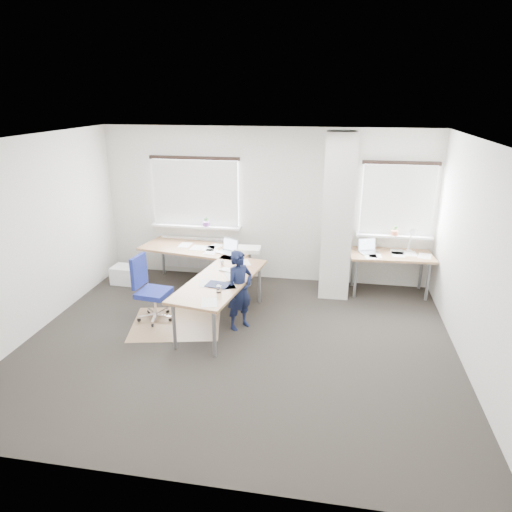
% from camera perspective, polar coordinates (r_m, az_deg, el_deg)
% --- Properties ---
extents(ground, '(6.00, 6.00, 0.00)m').
position_cam_1_polar(ground, '(6.58, -2.26, -10.78)').
color(ground, black).
rests_on(ground, ground).
extents(room_shell, '(6.04, 5.04, 2.82)m').
position_cam_1_polar(room_shell, '(6.29, 0.02, 5.06)').
color(room_shell, beige).
rests_on(room_shell, ground).
extents(floor_mat, '(1.52, 1.37, 0.01)m').
position_cam_1_polar(floor_mat, '(7.17, -9.93, -8.30)').
color(floor_mat, '#977552').
rests_on(floor_mat, ground).
extents(white_crate, '(0.55, 0.40, 0.32)m').
position_cam_1_polar(white_crate, '(8.80, -15.77, -2.26)').
color(white_crate, white).
rests_on(white_crate, ground).
extents(desk_main, '(2.40, 2.98, 0.96)m').
position_cam_1_polar(desk_main, '(7.52, -5.67, -1.00)').
color(desk_main, olive).
rests_on(desk_main, ground).
extents(desk_side, '(1.44, 0.79, 1.22)m').
position_cam_1_polar(desk_side, '(8.20, 16.50, -0.02)').
color(desk_side, olive).
rests_on(desk_side, ground).
extents(task_chair, '(0.56, 0.56, 1.03)m').
position_cam_1_polar(task_chair, '(7.26, -12.85, -5.67)').
color(task_chair, navy).
rests_on(task_chair, ground).
extents(person, '(0.51, 0.53, 1.21)m').
position_cam_1_polar(person, '(6.72, -2.05, -4.28)').
color(person, black).
rests_on(person, ground).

